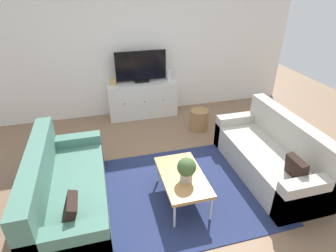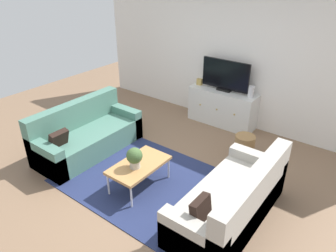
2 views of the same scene
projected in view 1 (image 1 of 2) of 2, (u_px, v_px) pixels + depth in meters
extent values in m
plane|color=#84664C|center=(175.00, 184.00, 3.84)|extent=(10.00, 10.00, 0.00)
cube|color=white|center=(140.00, 47.00, 5.34)|extent=(6.40, 0.12, 2.70)
cube|color=navy|center=(178.00, 191.00, 3.71)|extent=(2.50, 1.90, 0.01)
cube|color=#4C7A6B|center=(72.00, 195.00, 3.35)|extent=(0.82, 1.88, 0.42)
cube|color=#4C7A6B|center=(41.00, 186.00, 3.17)|extent=(0.20, 1.88, 0.86)
cube|color=#4C7A6B|center=(74.00, 153.00, 4.03)|extent=(0.82, 0.18, 0.56)
cube|color=#4C7A6B|center=(68.00, 251.00, 2.60)|extent=(0.82, 0.18, 0.56)
cube|color=black|center=(70.00, 212.00, 2.69)|extent=(0.19, 0.30, 0.32)
cube|color=#B2ADA3|center=(267.00, 162.00, 3.96)|extent=(0.82, 1.88, 0.42)
cube|color=#B2ADA3|center=(288.00, 146.00, 3.92)|extent=(0.20, 1.88, 0.86)
cube|color=#B2ADA3|center=(239.00, 129.00, 4.64)|extent=(0.82, 0.18, 0.56)
cube|color=#B2ADA3|center=(308.00, 198.00, 3.21)|extent=(0.82, 0.18, 0.56)
cube|color=black|center=(296.00, 169.00, 3.28)|extent=(0.14, 0.30, 0.31)
cube|color=#B7844C|center=(182.00, 177.00, 3.41)|extent=(0.53, 0.91, 0.04)
cylinder|color=silver|center=(174.00, 216.00, 3.10)|extent=(0.03, 0.03, 0.35)
cylinder|color=silver|center=(211.00, 209.00, 3.20)|extent=(0.03, 0.03, 0.35)
cylinder|color=silver|center=(158.00, 172.00, 3.81)|extent=(0.03, 0.03, 0.35)
cylinder|color=silver|center=(188.00, 167.00, 3.91)|extent=(0.03, 0.03, 0.35)
cylinder|color=#B7B2A8|center=(186.00, 176.00, 3.29)|extent=(0.15, 0.15, 0.11)
sphere|color=#426033|center=(187.00, 167.00, 3.22)|extent=(0.23, 0.23, 0.23)
cube|color=silver|center=(143.00, 99.00, 5.58)|extent=(1.37, 0.44, 0.72)
sphere|color=#B79338|center=(125.00, 104.00, 5.28)|extent=(0.03, 0.03, 0.03)
sphere|color=#B79338|center=(145.00, 102.00, 5.36)|extent=(0.03, 0.03, 0.03)
sphere|color=#B79338|center=(164.00, 100.00, 5.45)|extent=(0.03, 0.03, 0.03)
cube|color=black|center=(142.00, 81.00, 5.41)|extent=(0.28, 0.16, 0.04)
cube|color=black|center=(141.00, 66.00, 5.26)|extent=(0.99, 0.04, 0.57)
cylinder|color=silver|center=(169.00, 74.00, 5.48)|extent=(0.11, 0.11, 0.22)
cube|color=tan|center=(113.00, 82.00, 5.24)|extent=(0.11, 0.07, 0.13)
cylinder|color=#9E7547|center=(199.00, 120.00, 5.13)|extent=(0.34, 0.34, 0.39)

